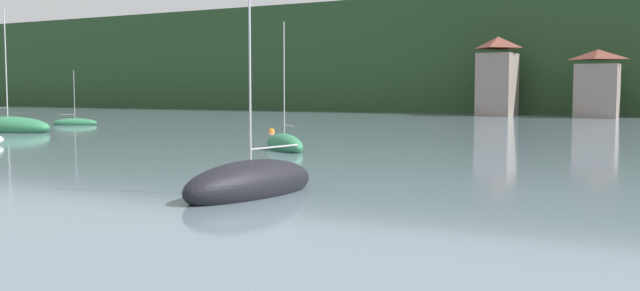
{
  "coord_description": "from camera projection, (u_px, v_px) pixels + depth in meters",
  "views": [
    {
      "loc": [
        13.23,
        21.2,
        3.42
      ],
      "look_at": [
        0.0,
        44.8,
        1.3
      ],
      "focal_mm": 40.12,
      "sensor_mm": 36.0,
      "label": 1
    }
  ],
  "objects": [
    {
      "name": "sailboat_mid_2",
      "position": [
        251.0,
        184.0,
        23.09
      ],
      "size": [
        2.52,
        5.96,
        7.06
      ],
      "rotation": [
        0.0,
        0.0,
        4.6
      ],
      "color": "black",
      "rests_on": "ground_plane"
    },
    {
      "name": "sailboat_far_1",
      "position": [
        284.0,
        145.0,
        40.65
      ],
      "size": [
        4.81,
        4.42,
        7.59
      ],
      "rotation": [
        0.0,
        0.0,
        2.43
      ],
      "color": "#2D754C",
      "rests_on": "ground_plane"
    },
    {
      "name": "mooring_buoy_near",
      "position": [
        272.0,
        132.0,
        58.19
      ],
      "size": [
        0.54,
        0.54,
        0.54
      ],
      "primitive_type": "sphere",
      "color": "orange",
      "rests_on": "ground_plane"
    },
    {
      "name": "sailboat_far_3",
      "position": [
        8.0,
        127.0,
        57.88
      ],
      "size": [
        8.25,
        4.27,
        10.33
      ],
      "rotation": [
        0.0,
        0.0,
        0.21
      ],
      "color": "#2D754C",
      "rests_on": "ground_plane"
    },
    {
      "name": "wooded_hillside",
      "position": [
        591.0,
        70.0,
        134.64
      ],
      "size": [
        352.0,
        76.89,
        39.73
      ],
      "color": "#264223",
      "rests_on": "ground_plane"
    },
    {
      "name": "sailboat_far_7",
      "position": [
        75.0,
        123.0,
        69.15
      ],
      "size": [
        4.16,
        3.2,
        5.55
      ],
      "rotation": [
        0.0,
        0.0,
        0.56
      ],
      "color": "#2D754C",
      "rests_on": "ground_plane"
    },
    {
      "name": "shore_building_westcentral",
      "position": [
        597.0,
        85.0,
        86.91
      ],
      "size": [
        5.19,
        3.73,
        8.31
      ],
      "color": "gray",
      "rests_on": "ground_plane"
    },
    {
      "name": "shore_building_west",
      "position": [
        497.0,
        77.0,
        93.73
      ],
      "size": [
        4.61,
        5.66,
        10.35
      ],
      "color": "gray",
      "rests_on": "ground_plane"
    }
  ]
}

